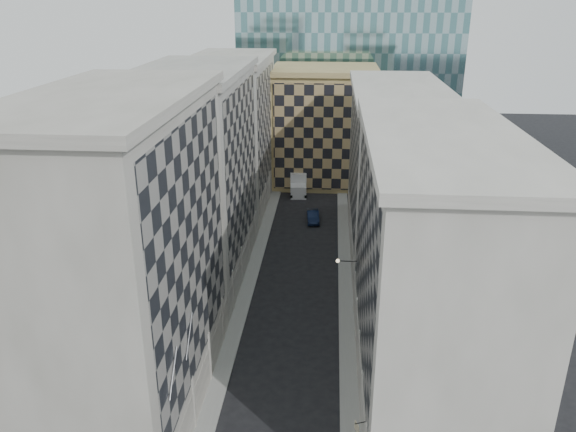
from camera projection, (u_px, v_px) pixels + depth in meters
The scene contains 14 objects.
sidewalk_west at pixel (249, 284), 60.99m from camera, with size 1.50×100.00×0.15m, color gray.
sidewalk_east at pixel (345, 288), 60.22m from camera, with size 1.50×100.00×0.15m, color gray.
bldg_left_a at pixel (126, 263), 39.47m from camera, with size 10.80×22.80×23.70m.
bldg_left_b at pixel (198, 176), 60.06m from camera, with size 10.80×22.80×22.70m.
bldg_left_c at pixel (233, 134), 80.65m from camera, with size 10.80×22.80×21.70m.
bldg_right_a at pixel (429, 267), 42.15m from camera, with size 10.80×26.80×20.70m.
bldg_right_b at pixel (394, 170), 67.36m from camera, with size 10.80×28.80×19.70m.
tan_block at pixel (324, 125), 92.18m from camera, with size 16.80×14.80×18.80m.
church_tower at pixel (316, 10), 98.99m from camera, with size 7.20×7.20×51.50m.
flagpoles_left at pixel (182, 354), 35.87m from camera, with size 0.10×6.33×2.33m.
bracket_lamp at pixel (340, 261), 52.48m from camera, with size 1.98×0.36×0.36m.
box_truck at pixel (298, 184), 89.04m from camera, with size 2.96×6.36×3.40m.
dark_car at pixel (313, 216), 77.88m from camera, with size 1.60×4.58×1.51m, color black.
shop_sign at pixel (357, 427), 35.60m from camera, with size 0.69×0.61×0.70m.
Camera 1 is at (3.25, -23.52, 29.34)m, focal length 35.00 mm.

